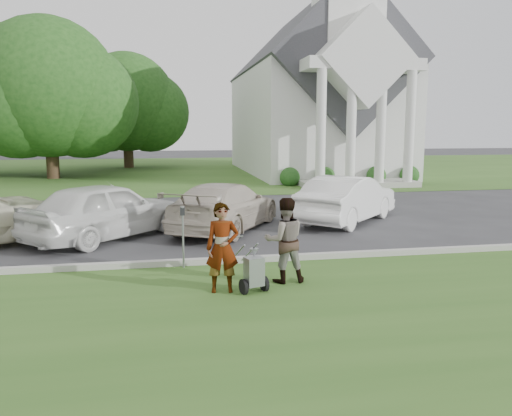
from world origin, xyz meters
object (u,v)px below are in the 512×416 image
object	(u,v)px
church	(314,86)
person_left	(222,249)
car_b	(106,210)
car_d	(348,199)
person_right	(285,241)
striping_cart	(254,272)
parking_meter_near	(183,230)
tree_left	(48,94)
tree_back	(126,107)
car_c	(225,206)

from	to	relation	value
church	person_left	distance (m)	26.68
church	person_left	xyz separation A→B (m)	(-9.11, -24.56, -5.08)
car_b	car_d	bearing A→B (deg)	-126.28
church	person_left	bearing A→B (deg)	-110.35
person_left	car_d	size ratio (longest dim) A/B	0.36
church	person_right	distance (m)	25.89
striping_cart	parking_meter_near	bearing A→B (deg)	106.62
tree_left	striping_cart	xyz separation A→B (m)	(8.48, -23.57, -4.71)
person_left	parking_meter_near	distance (m)	1.91
tree_back	car_d	xyz separation A→B (m)	(8.80, -24.98, -3.95)
tree_left	car_b	bearing A→B (deg)	-74.02
striping_cart	car_d	xyz separation A→B (m)	(4.32, 6.60, 0.37)
tree_left	car_b	xyz separation A→B (m)	(5.21, -18.20, -4.29)
person_right	car_c	size ratio (longest dim) A/B	0.34
church	parking_meter_near	world-z (taller)	church
person_right	parking_meter_near	bearing A→B (deg)	-36.09
tree_back	car_d	size ratio (longest dim) A/B	2.05
person_left	parking_meter_near	xyz separation A→B (m)	(-0.68, 1.79, 0.03)
person_right	car_c	xyz separation A→B (m)	(-0.55, 5.51, -0.13)
tree_left	person_right	bearing A→B (deg)	-68.22
parking_meter_near	car_d	distance (m)	7.27
tree_left	person_left	size ratio (longest dim) A/B	6.21
car_c	car_d	size ratio (longest dim) A/B	1.07
tree_left	car_d	world-z (taller)	tree_left
striping_cart	car_b	xyz separation A→B (m)	(-3.27, 5.37, 0.41)
person_right	car_b	distance (m)	6.27
person_right	parking_meter_near	distance (m)	2.42
person_right	car_c	world-z (taller)	person_right
tree_back	striping_cart	world-z (taller)	tree_back
car_c	tree_back	bearing A→B (deg)	-49.40
striping_cart	car_c	xyz separation A→B (m)	(0.17, 6.04, 0.33)
person_left	person_right	distance (m)	1.36
car_b	car_c	distance (m)	3.50
tree_back	person_left	distance (m)	31.91
parking_meter_near	car_b	distance (m)	3.99
person_left	car_b	xyz separation A→B (m)	(-2.69, 5.23, -0.04)
car_c	parking_meter_near	bearing A→B (deg)	101.23
tree_left	parking_meter_near	size ratio (longest dim) A/B	7.58
person_left	parking_meter_near	size ratio (longest dim) A/B	1.22
striping_cart	person_right	size ratio (longest dim) A/B	0.63
striping_cart	person_left	world-z (taller)	person_left
person_left	person_right	world-z (taller)	person_right
tree_back	parking_meter_near	bearing A→B (deg)	-83.79
church	car_c	world-z (taller)	church
tree_left	person_left	world-z (taller)	tree_left
parking_meter_near	car_c	size ratio (longest dim) A/B	0.28
tree_left	car_d	distance (m)	21.70
parking_meter_near	car_c	bearing A→B (deg)	70.94
person_right	car_b	world-z (taller)	person_right
church	car_d	xyz separation A→B (m)	(-4.21, -18.10, -5.17)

